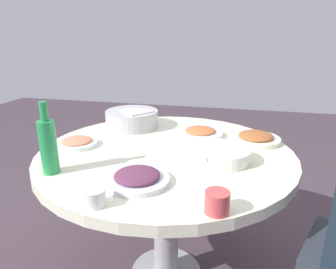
{
  "coord_description": "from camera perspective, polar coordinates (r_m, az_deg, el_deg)",
  "views": [
    {
      "loc": [
        0.31,
        -1.29,
        1.27
      ],
      "look_at": [
        -0.0,
        0.06,
        0.8
      ],
      "focal_mm": 32.3,
      "sensor_mm": 36.0,
      "label": 1
    }
  ],
  "objects": [
    {
      "name": "dish_stirfry",
      "position": [
        1.59,
        16.21,
        -0.6
      ],
      "size": [
        0.25,
        0.25,
        0.05
      ],
      "color": "silver",
      "rests_on": "round_dining_table"
    },
    {
      "name": "soup_bowl",
      "position": [
        1.32,
        10.04,
        -3.78
      ],
      "size": [
        0.24,
        0.25,
        0.06
      ],
      "color": "white",
      "rests_on": "round_dining_table"
    },
    {
      "name": "tea_cup_near",
      "position": [
        0.96,
        9.25,
        -12.48
      ],
      "size": [
        0.08,
        0.08,
        0.07
      ],
      "primitive_type": "cylinder",
      "color": "#CD494A",
      "rests_on": "round_dining_table"
    },
    {
      "name": "tea_cup_far",
      "position": [
        1.01,
        -13.76,
        -11.48
      ],
      "size": [
        0.07,
        0.07,
        0.06
      ],
      "primitive_type": "cylinder",
      "color": "white",
      "rests_on": "round_dining_table"
    },
    {
      "name": "green_bottle",
      "position": [
        1.25,
        -21.65,
        -1.87
      ],
      "size": [
        0.07,
        0.07,
        0.29
      ],
      "color": "#24904B",
      "rests_on": "round_dining_table"
    },
    {
      "name": "dish_tofu_braise",
      "position": [
        1.62,
        6.14,
        0.37
      ],
      "size": [
        0.24,
        0.24,
        0.05
      ],
      "color": "silver",
      "rests_on": "round_dining_table"
    },
    {
      "name": "round_dining_table",
      "position": [
        1.48,
        -0.4,
        -6.89
      ],
      "size": [
        1.19,
        1.19,
        0.74
      ],
      "color": "#99999E",
      "rests_on": "ground"
    },
    {
      "name": "dish_eggplant",
      "position": [
        1.13,
        -5.84,
        -8.11
      ],
      "size": [
        0.24,
        0.24,
        0.05
      ],
      "color": "silver",
      "rests_on": "round_dining_table"
    },
    {
      "name": "dish_shrimp",
      "position": [
        1.55,
        -16.82,
        -1.4
      ],
      "size": [
        0.2,
        0.2,
        0.04
      ],
      "color": "white",
      "rests_on": "round_dining_table"
    },
    {
      "name": "rice_bowl",
      "position": [
        1.77,
        -6.8,
        3.0
      ],
      "size": [
        0.3,
        0.3,
        0.11
      ],
      "color": "#B2B5BA",
      "rests_on": "round_dining_table"
    }
  ]
}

